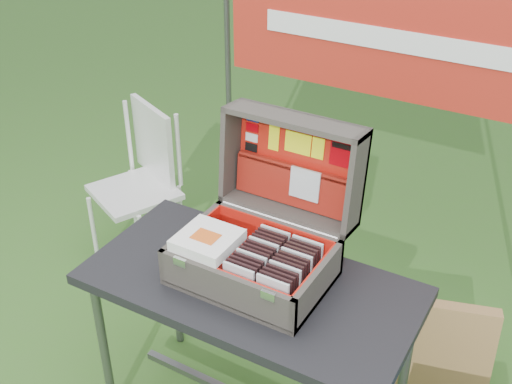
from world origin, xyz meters
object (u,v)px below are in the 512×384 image
Objects in this scene: table at (251,357)px; cardboard_box at (440,350)px; suitcase at (261,210)px; chair at (134,194)px.

cardboard_box is (0.60, 0.56, -0.15)m from table.
suitcase is 1.09m from cardboard_box.
table is 2.21× the size of suitcase.
suitcase reaches higher than chair.
suitcase is at bearing -158.16° from cardboard_box.
cardboard_box is at bearing 21.90° from chair.
table reaches higher than cardboard_box.
table is at bearing -153.75° from cardboard_box.
table is at bearing -88.33° from suitcase.
cardboard_box is at bearing 42.53° from table.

